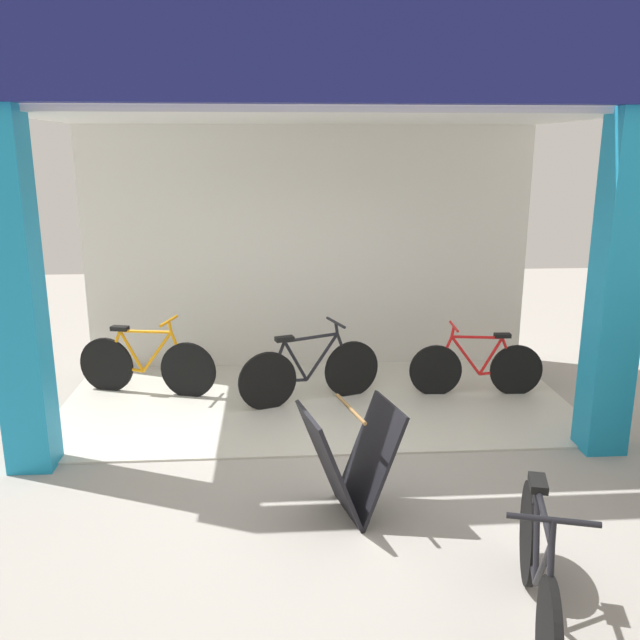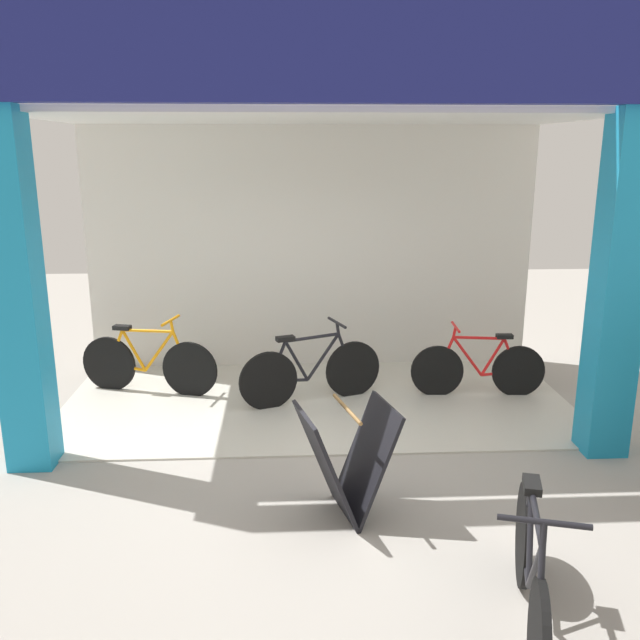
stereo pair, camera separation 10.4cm
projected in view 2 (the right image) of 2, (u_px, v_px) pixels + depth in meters
name	position (u px, v px, depth m)	size (l,w,h in m)	color
ground_plane	(324.00, 457.00, 6.22)	(19.39, 19.39, 0.00)	#9E9991
shop_facade	(316.00, 216.00, 7.10)	(5.89, 3.09, 3.94)	beige
bicycle_inside_0	(311.00, 372.00, 7.45)	(1.61, 0.63, 0.93)	black
bicycle_inside_1	(478.00, 368.00, 7.67)	(1.55, 0.43, 0.85)	black
bicycle_inside_2	(148.00, 363.00, 7.75)	(1.64, 0.54, 0.93)	black
bicycle_parked_0	(531.00, 577.00, 3.87)	(0.57, 1.68, 0.95)	black
sandwich_board_sign	(346.00, 461.00, 5.14)	(0.84, 0.76, 0.91)	black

